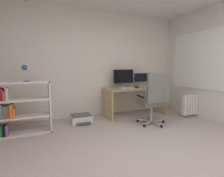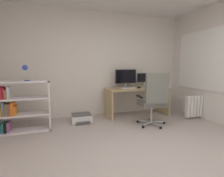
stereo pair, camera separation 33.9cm
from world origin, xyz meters
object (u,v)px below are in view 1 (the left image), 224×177
(radiator, at_px, (194,104))
(computer_mouse, at_px, (137,87))
(monitor_main, at_px, (124,77))
(printer, at_px, (81,119))
(desk, at_px, (135,95))
(bookshelf, at_px, (18,109))
(keyboard, at_px, (127,88))
(desk_lamp, at_px, (25,70))
(monitor_secondary, at_px, (142,78))
(office_chair, at_px, (154,98))

(radiator, bearing_deg, computer_mouse, 152.56)
(monitor_main, bearing_deg, printer, -167.29)
(desk, distance_m, bookshelf, 2.70)
(desk, relative_size, keyboard, 4.63)
(keyboard, bearing_deg, radiator, -23.73)
(monitor_main, bearing_deg, keyboard, -100.35)
(monitor_main, relative_size, desk_lamp, 1.87)
(desk_lamp, bearing_deg, printer, 12.79)
(printer, bearing_deg, monitor_main, 12.71)
(keyboard, bearing_deg, monitor_secondary, 22.07)
(monitor_main, relative_size, office_chair, 0.50)
(keyboard, relative_size, computer_mouse, 3.40)
(desk_lamp, distance_m, printer, 1.56)
(monitor_main, bearing_deg, monitor_secondary, 0.02)
(desk, distance_m, desk_lamp, 2.63)
(computer_mouse, xyz_separation_m, bookshelf, (-2.69, -0.27, -0.25))
(desk, height_order, printer, desk)
(keyboard, xyz_separation_m, office_chair, (0.21, -0.83, -0.13))
(monitor_secondary, distance_m, computer_mouse, 0.44)
(bookshelf, bearing_deg, office_chair, -12.32)
(monitor_secondary, bearing_deg, monitor_main, -179.98)
(desk, relative_size, desk_lamp, 5.17)
(bookshelf, height_order, printer, bookshelf)
(monitor_main, distance_m, keyboard, 0.37)
(office_chair, distance_m, desk_lamp, 2.59)
(desk, xyz_separation_m, monitor_secondary, (0.32, 0.18, 0.40))
(monitor_main, relative_size, monitor_secondary, 1.42)
(monitor_main, distance_m, radiator, 1.91)
(office_chair, bearing_deg, computer_mouse, 84.09)
(desk_lamp, xyz_separation_m, printer, (1.08, 0.24, -1.10))
(computer_mouse, relative_size, office_chair, 0.09)
(desk, bearing_deg, monitor_secondary, 29.55)
(office_chair, xyz_separation_m, printer, (-1.38, 0.81, -0.51))
(monitor_main, xyz_separation_m, bookshelf, (-2.44, -0.52, -0.50))
(monitor_main, xyz_separation_m, desk_lamp, (-2.29, -0.52, 0.20))
(bookshelf, bearing_deg, printer, 11.26)
(office_chair, bearing_deg, bookshelf, 167.68)
(office_chair, bearing_deg, desk_lamp, 166.94)
(monitor_main, relative_size, printer, 1.26)
(monitor_secondary, xyz_separation_m, office_chair, (-0.39, -1.09, -0.33))
(printer, bearing_deg, office_chair, -30.60)
(monitor_secondary, relative_size, printer, 0.89)
(monitor_secondary, relative_size, bookshelf, 0.41)
(computer_mouse, relative_size, desk_lamp, 0.33)
(keyboard, bearing_deg, monitor_main, 78.50)
(monitor_secondary, relative_size, keyboard, 1.18)
(desk, distance_m, office_chair, 0.91)
(computer_mouse, xyz_separation_m, radiator, (1.28, -0.66, -0.43))
(desk, height_order, office_chair, office_chair)
(radiator, bearing_deg, office_chair, -172.73)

